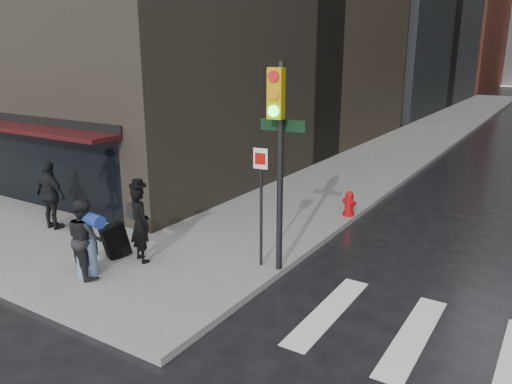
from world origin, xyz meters
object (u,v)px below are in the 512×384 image
man_greycoat (51,195)px  fire_hydrant (349,205)px  man_overcoat (135,226)px  traffic_light (277,141)px  man_jeans (85,238)px

man_greycoat → fire_hydrant: man_greycoat is taller
man_overcoat → fire_hydrant: 6.32m
man_greycoat → fire_hydrant: size_ratio=2.52×
man_overcoat → traffic_light: 3.80m
man_greycoat → man_jeans: bearing=155.5°
man_jeans → man_greycoat: man_greycoat is taller
man_greycoat → traffic_light: 6.73m
man_greycoat → man_overcoat: bearing=175.2°
man_jeans → fire_hydrant: (3.18, 6.73, -0.52)m
man_overcoat → traffic_light: (2.97, 1.21, 2.04)m
man_overcoat → man_jeans: 1.18m
man_jeans → traffic_light: size_ratio=0.38×
man_overcoat → fire_hydrant: man_overcoat is taller
traffic_light → fire_hydrant: 5.06m
fire_hydrant → man_greycoat: bearing=-140.2°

